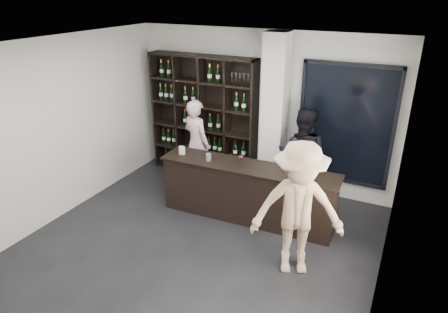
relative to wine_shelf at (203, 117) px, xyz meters
The scene contains 12 objects.
floor 3.06m from the wine_shelf, 65.85° to the right, with size 5.00×5.50×0.01m, color black.
wine_shelf is the anchor object (origin of this frame).
structural_column 1.52m from the wine_shelf, ahead, with size 0.40×0.40×2.90m, color silver.
glass_panel 2.71m from the wine_shelf, ahead, with size 1.60×0.08×2.10m.
tasting_counter 2.07m from the wine_shelf, 39.50° to the right, with size 2.90×0.61×0.95m.
taster_pink 0.60m from the wine_shelf, 77.08° to the right, with size 0.61×0.40×1.67m, color beige.
taster_black 2.15m from the wine_shelf, ahead, with size 0.85×0.66×1.74m, color black.
customer 3.38m from the wine_shelf, 39.91° to the right, with size 1.21×0.69×1.87m, color tan.
wine_glass 1.85m from the wine_shelf, 42.23° to the right, with size 0.08×0.08×0.18m, color white, non-canonical shape.
spit_cup 1.58m from the wine_shelf, 57.82° to the right, with size 0.09×0.09×0.12m, color silver.
napkin_stack 2.67m from the wine_shelf, 26.68° to the right, with size 0.13×0.13×0.02m, color white.
card_stand 1.34m from the wine_shelf, 76.50° to the right, with size 0.10×0.05×0.14m, color white.
Camera 1 is at (2.55, -3.98, 3.58)m, focal length 32.00 mm.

